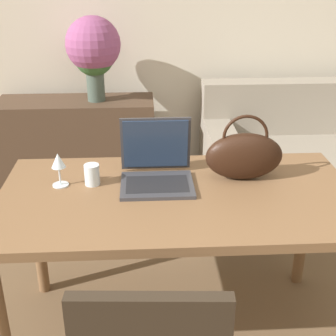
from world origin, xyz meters
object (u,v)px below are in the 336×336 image
object	(u,v)px
handbag	(244,155)
laptop	(156,165)
couch	(301,164)
wine_glass	(58,163)
flower_vase	(93,49)
drinking_glass	(92,175)

from	to	relation	value
handbag	laptop	bearing A→B (deg)	178.77
laptop	couch	bearing A→B (deg)	47.12
couch	handbag	world-z (taller)	handbag
wine_glass	flower_vase	distance (m)	1.50
laptop	flower_vase	bearing A→B (deg)	105.07
couch	wine_glass	bearing A→B (deg)	-141.37
drinking_glass	handbag	world-z (taller)	handbag
laptop	wine_glass	world-z (taller)	laptop
laptop	handbag	world-z (taller)	handbag
drinking_glass	handbag	xyz separation A→B (m)	(0.67, 0.02, 0.07)
drinking_glass	handbag	distance (m)	0.68
laptop	wine_glass	bearing A→B (deg)	-175.60
wine_glass	handbag	distance (m)	0.81
couch	wine_glass	world-z (taller)	wine_glass
drinking_glass	wine_glass	world-z (taller)	wine_glass
couch	laptop	distance (m)	1.71
couch	handbag	distance (m)	1.51
drinking_glass	wine_glass	xyz separation A→B (m)	(-0.14, -0.00, 0.06)
drinking_glass	handbag	size ratio (longest dim) A/B	0.27
laptop	drinking_glass	bearing A→B (deg)	-174.43
laptop	wine_glass	distance (m)	0.43
drinking_glass	wine_glass	bearing A→B (deg)	-177.99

